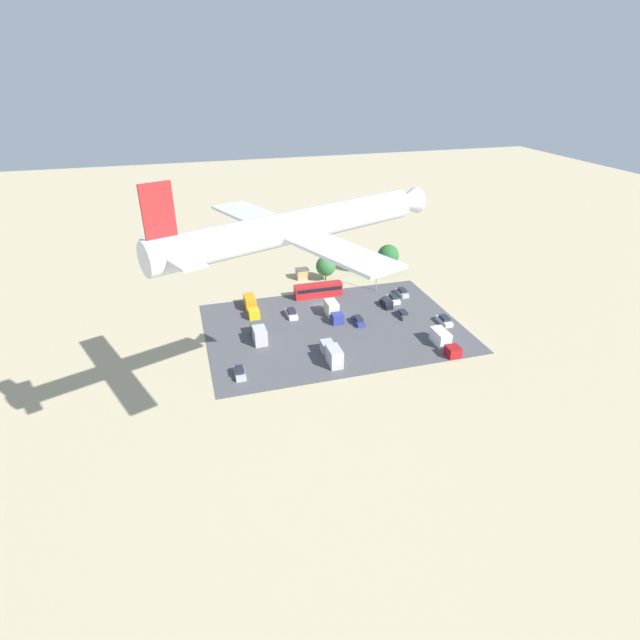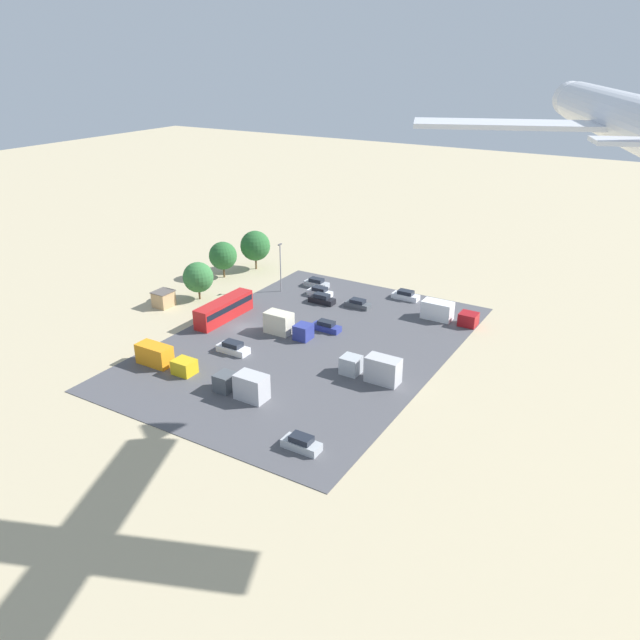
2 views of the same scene
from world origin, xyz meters
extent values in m
plane|color=tan|center=(0.00, 0.00, 0.00)|extent=(400.00, 400.00, 0.00)
cube|color=#4C4C51|center=(0.00, 11.88, 0.04)|extent=(54.34, 38.28, 0.08)
cube|color=tan|center=(-0.29, -16.67, 1.28)|extent=(3.02, 2.70, 2.57)
cube|color=#59514C|center=(-0.29, -16.67, 2.63)|extent=(3.26, 2.94, 0.12)
cube|color=red|center=(-1.19, -4.51, 1.70)|extent=(11.70, 2.60, 3.23)
cube|color=black|center=(-1.19, -4.51, 2.28)|extent=(11.24, 2.64, 0.91)
cube|color=black|center=(-14.97, 5.34, 0.55)|extent=(1.72, 4.54, 0.95)
cube|color=#1E232D|center=(-14.97, 5.34, 1.37)|extent=(1.45, 2.54, 0.69)
cube|color=silver|center=(-17.72, 3.27, 0.53)|extent=(1.82, 4.40, 0.91)
cube|color=#1E232D|center=(-17.72, 3.27, 1.32)|extent=(1.52, 2.46, 0.67)
cube|color=#ADB2B7|center=(22.19, 24.89, 0.55)|extent=(1.83, 4.32, 0.94)
cube|color=#1E232D|center=(22.19, 24.89, 1.37)|extent=(1.54, 2.42, 0.69)
cube|color=#4C5156|center=(-16.44, 11.42, 0.49)|extent=(1.82, 4.27, 0.81)
cube|color=#1E232D|center=(-16.44, 11.42, 1.19)|extent=(1.53, 2.39, 0.60)
cube|color=silver|center=(-23.91, 16.77, 0.53)|extent=(1.84, 4.65, 0.90)
cube|color=#1E232D|center=(-23.91, 16.77, 1.31)|extent=(1.55, 2.61, 0.66)
cube|color=silver|center=(7.56, 4.11, 0.55)|extent=(1.95, 4.76, 0.95)
cube|color=#1E232D|center=(7.56, 4.11, 1.37)|extent=(1.64, 2.67, 0.69)
cube|color=navy|center=(-5.68, 11.65, 0.53)|extent=(1.72, 4.52, 0.90)
cube|color=#1E232D|center=(-5.68, 11.65, 1.31)|extent=(1.45, 2.53, 0.66)
cube|color=#ADB2B7|center=(-21.26, 0.47, 0.54)|extent=(1.76, 4.52, 0.91)
cube|color=#1E232D|center=(-21.26, 0.47, 1.33)|extent=(1.48, 2.53, 0.67)
cube|color=gold|center=(15.81, 2.49, 1.07)|extent=(2.39, 2.81, 1.97)
cube|color=orange|center=(15.81, -2.82, 1.49)|extent=(2.39, 5.00, 2.82)
cube|color=#4C5156|center=(16.44, 9.87, 1.22)|extent=(2.54, 2.19, 2.29)
cube|color=#B2B2B7|center=(16.44, 14.02, 1.71)|extent=(2.54, 3.90, 3.27)
cube|color=navy|center=(-1.36, 10.24, 1.21)|extent=(2.50, 2.31, 2.27)
cube|color=beige|center=(-1.36, 5.87, 1.70)|extent=(2.50, 4.11, 3.24)
cube|color=maroon|center=(-18.72, 29.58, 1.09)|extent=(2.55, 2.71, 2.02)
cube|color=white|center=(-18.72, 24.46, 1.52)|extent=(2.55, 4.81, 2.88)
cube|color=#ADB2B7|center=(4.41, 21.33, 1.29)|extent=(2.36, 2.47, 2.41)
cube|color=#B2B2B7|center=(4.41, 26.01, 1.80)|extent=(2.36, 4.40, 3.45)
cylinder|color=brown|center=(-16.84, -17.23, 1.14)|extent=(0.36, 0.36, 2.27)
sphere|color=#28602D|center=(-16.84, -17.23, 4.23)|extent=(5.21, 5.21, 5.21)
cylinder|color=brown|center=(-5.92, -13.78, 1.01)|extent=(0.36, 0.36, 2.01)
sphere|color=#337038|center=(-5.92, -13.78, 3.96)|extent=(5.20, 5.20, 5.20)
cylinder|color=brown|center=(-23.89, -14.96, 1.26)|extent=(0.36, 0.36, 2.51)
sphere|color=#28602D|center=(-23.89, -14.96, 4.68)|extent=(5.78, 5.78, 5.78)
cylinder|color=gray|center=(-16.04, -3.72, 4.29)|extent=(0.20, 0.20, 8.43)
cube|color=#4C4C51|center=(-16.04, -3.72, 8.69)|extent=(0.90, 0.28, 0.20)
cylinder|color=silver|center=(17.32, 50.04, 34.97)|extent=(32.49, 15.65, 3.57)
cone|color=silver|center=(0.73, 43.48, 34.97)|extent=(4.90, 4.60, 3.39)
cube|color=silver|center=(17.32, 50.04, 34.44)|extent=(15.46, 29.79, 0.36)
cube|color=silver|center=(30.41, 55.21, 35.15)|extent=(6.13, 10.84, 0.24)
cube|color=#B22323|center=(31.04, 55.46, 39.10)|extent=(2.91, 1.37, 5.36)
camera|label=1|loc=(29.40, 102.24, 51.26)|focal=28.00mm
camera|label=2|loc=(69.15, 55.34, 39.66)|focal=35.00mm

